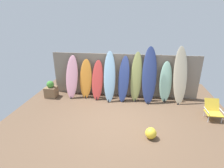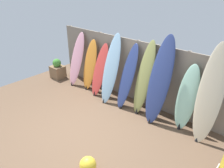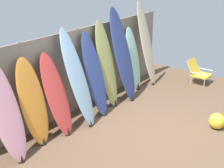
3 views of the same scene
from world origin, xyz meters
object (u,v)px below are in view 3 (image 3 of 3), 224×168
object	(u,v)px
surfboard_navy_4	(95,75)
surfboard_red_2	(56,96)
surfboard_orange_1	(33,103)
surfboard_navy_6	(123,55)
surfboard_cream_8	(146,44)
surfboard_olive_5	(107,65)
surfboard_pink_0	(6,112)
beach_ball	(217,121)
beach_chair	(198,71)
surfboard_seafoam_7	(133,59)
surfboard_skyblue_3	(77,79)

from	to	relation	value
surfboard_navy_4	surfboard_red_2	bearing A→B (deg)	179.07
surfboard_orange_1	surfboard_navy_6	world-z (taller)	surfboard_navy_6
surfboard_cream_8	surfboard_olive_5	bearing A→B (deg)	-179.93
surfboard_pink_0	surfboard_orange_1	world-z (taller)	surfboard_pink_0
surfboard_orange_1	surfboard_red_2	size ratio (longest dim) A/B	1.02
surfboard_pink_0	surfboard_navy_4	world-z (taller)	surfboard_navy_4
surfboard_navy_6	beach_ball	distance (m)	2.54
surfboard_navy_4	beach_chair	size ratio (longest dim) A/B	2.83
surfboard_navy_4	beach_chair	xyz separation A→B (m)	(3.06, -1.03, -0.56)
surfboard_navy_6	beach_ball	bearing A→B (deg)	-90.93
surfboard_orange_1	surfboard_olive_5	size ratio (longest dim) A/B	0.82
surfboard_red_2	surfboard_navy_6	world-z (taller)	surfboard_navy_6
surfboard_olive_5	beach_chair	xyz separation A→B (m)	(2.57, -1.10, -0.64)
surfboard_orange_1	surfboard_navy_6	distance (m)	2.58
surfboard_pink_0	surfboard_navy_4	xyz separation A→B (m)	(2.16, -0.03, 0.02)
surfboard_olive_5	surfboard_navy_6	xyz separation A→B (m)	(0.50, -0.08, 0.12)
beach_chair	beach_ball	xyz separation A→B (m)	(-2.11, -1.35, -0.16)
surfboard_olive_5	beach_ball	size ratio (longest dim) A/B	6.09
surfboard_olive_5	surfboard_orange_1	bearing A→B (deg)	179.74
surfboard_navy_6	surfboard_seafoam_7	size ratio (longest dim) A/B	1.36
surfboard_skyblue_3	surfboard_olive_5	world-z (taller)	surfboard_skyblue_3
surfboard_cream_8	beach_ball	bearing A→B (deg)	-116.17
beach_ball	surfboard_red_2	bearing A→B (deg)	130.13
surfboard_navy_4	beach_ball	size ratio (longest dim) A/B	5.56
surfboard_seafoam_7	beach_chair	size ratio (longest dim) A/B	2.55
surfboard_orange_1	surfboard_cream_8	xyz separation A→B (m)	(3.73, -0.01, 0.30)
surfboard_navy_6	beach_chair	bearing A→B (deg)	-26.16
surfboard_navy_4	surfboard_navy_6	distance (m)	1.01
surfboard_navy_4	surfboard_skyblue_3	bearing A→B (deg)	-175.22
surfboard_olive_5	beach_chair	distance (m)	2.87
surfboard_cream_8	beach_ball	size ratio (longest dim) A/B	6.86
surfboard_orange_1	beach_chair	size ratio (longest dim) A/B	2.55
surfboard_pink_0	surfboard_cream_8	size ratio (longest dim) A/B	0.79
beach_chair	surfboard_red_2	bearing A→B (deg)	174.74
surfboard_seafoam_7	beach_chair	xyz separation A→B (m)	(1.41, -1.17, -0.47)
surfboard_red_2	surfboard_pink_0	bearing A→B (deg)	179.23
surfboard_cream_8	beach_chair	distance (m)	1.62
surfboard_red_2	surfboard_navy_6	bearing A→B (deg)	-0.89
surfboard_skyblue_3	surfboard_pink_0	bearing A→B (deg)	177.17
surfboard_red_2	surfboard_seafoam_7	bearing A→B (deg)	2.49
surfboard_skyblue_3	surfboard_seafoam_7	bearing A→B (deg)	4.73
surfboard_navy_6	surfboard_seafoam_7	bearing A→B (deg)	12.75
surfboard_navy_6	surfboard_cream_8	xyz separation A→B (m)	(1.17, 0.08, 0.01)
surfboard_red_2	surfboard_navy_4	size ratio (longest dim) A/B	0.88
surfboard_navy_6	beach_chair	size ratio (longest dim) A/B	3.46
surfboard_orange_1	surfboard_red_2	distance (m)	0.51
surfboard_navy_4	surfboard_cream_8	xyz separation A→B (m)	(2.15, 0.07, 0.21)
beach_chair	surfboard_cream_8	bearing A→B (deg)	138.40
surfboard_navy_4	beach_ball	xyz separation A→B (m)	(0.95, -2.38, -0.72)
surfboard_skyblue_3	surfboard_cream_8	world-z (taller)	surfboard_cream_8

